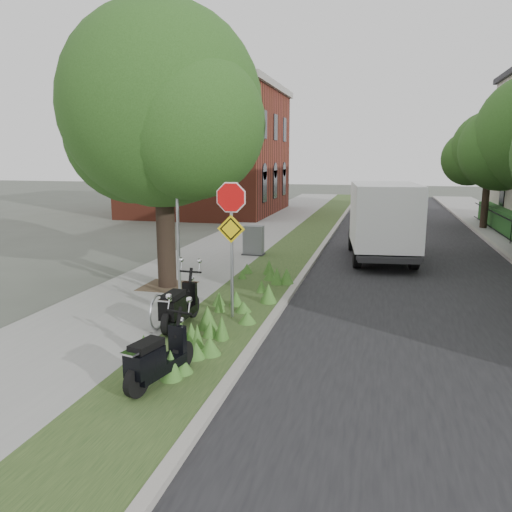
{
  "coord_description": "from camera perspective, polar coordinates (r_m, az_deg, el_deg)",
  "views": [
    {
      "loc": [
        1.84,
        -9.96,
        3.74
      ],
      "look_at": [
        -1.18,
        1.95,
        1.3
      ],
      "focal_mm": 35.0,
      "sensor_mm": 36.0,
      "label": 1
    }
  ],
  "objects": [
    {
      "name": "road",
      "position": [
        20.34,
        17.24,
        0.14
      ],
      "size": [
        7.0,
        60.0,
        0.01
      ],
      "primitive_type": "cube",
      "color": "black",
      "rests_on": "ground"
    },
    {
      "name": "sign_assembly",
      "position": [
        11.12,
        -2.85,
        3.92
      ],
      "size": [
        0.94,
        0.08,
        3.22
      ],
      "color": "#A5A8AD",
      "rests_on": "ground"
    },
    {
      "name": "bare_post",
      "position": [
        12.9,
        -8.93,
        3.88
      ],
      "size": [
        0.08,
        0.08,
        4.0
      ],
      "color": "#A5A8AD",
      "rests_on": "ground"
    },
    {
      "name": "sidewalk_near",
      "position": [
        21.19,
        -2.7,
        1.22
      ],
      "size": [
        3.5,
        60.0,
        0.12
      ],
      "primitive_type": "cube",
      "color": "gray",
      "rests_on": "ground"
    },
    {
      "name": "bike_hoop",
      "position": [
        10.9,
        -11.19,
        -6.3
      ],
      "size": [
        0.06,
        0.78,
        0.77
      ],
      "color": "#A5A8AD",
      "rests_on": "ground"
    },
    {
      "name": "ground",
      "position": [
        10.8,
        3.56,
        -9.06
      ],
      "size": [
        120.0,
        120.0,
        0.0
      ],
      "primitive_type": "plane",
      "color": "#4C5147",
      "rests_on": "ground"
    },
    {
      "name": "box_truck",
      "position": [
        18.73,
        14.25,
        4.24
      ],
      "size": [
        2.66,
        5.53,
        2.41
      ],
      "color": "#262628",
      "rests_on": "ground"
    },
    {
      "name": "brick_building",
      "position": [
        33.92,
        -5.43,
        11.98
      ],
      "size": [
        9.4,
        10.4,
        8.3
      ],
      "color": "maroon",
      "rests_on": "ground"
    },
    {
      "name": "scooter_far",
      "position": [
        8.29,
        -11.64,
        -11.92
      ],
      "size": [
        0.6,
        1.67,
        0.81
      ],
      "color": "black",
      "rests_on": "ground"
    },
    {
      "name": "far_tree_c",
      "position": [
        28.46,
        25.01,
        10.64
      ],
      "size": [
        4.37,
        3.89,
        5.93
      ],
      "color": "black",
      "rests_on": "ground"
    },
    {
      "name": "verge",
      "position": [
        20.57,
        4.65,
        0.89
      ],
      "size": [
        2.0,
        60.0,
        0.12
      ],
      "primitive_type": "cube",
      "color": "#25401B",
      "rests_on": "ground"
    },
    {
      "name": "scooter_near",
      "position": [
        10.85,
        -8.99,
        -6.12
      ],
      "size": [
        0.39,
        1.77,
        0.84
      ],
      "color": "black",
      "rests_on": "ground"
    },
    {
      "name": "utility_cabinet",
      "position": [
        18.78,
        -0.28,
        1.75
      ],
      "size": [
        0.82,
        0.55,
        1.1
      ],
      "color": "#262628",
      "rests_on": "ground"
    },
    {
      "name": "kerb_near",
      "position": [
        20.43,
        7.41,
        0.78
      ],
      "size": [
        0.2,
        60.0,
        0.13
      ],
      "primitive_type": "cube",
      "color": "#9E9991",
      "rests_on": "ground"
    },
    {
      "name": "kerb_far",
      "position": [
        20.82,
        26.9,
        -0.16
      ],
      "size": [
        0.2,
        60.0,
        0.13
      ],
      "primitive_type": "cube",
      "color": "#9E9991",
      "rests_on": "ground"
    },
    {
      "name": "street_tree_main",
      "position": [
        14.16,
        -10.93,
        15.34
      ],
      "size": [
        6.21,
        5.54,
        7.66
      ],
      "color": "black",
      "rests_on": "ground"
    }
  ]
}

